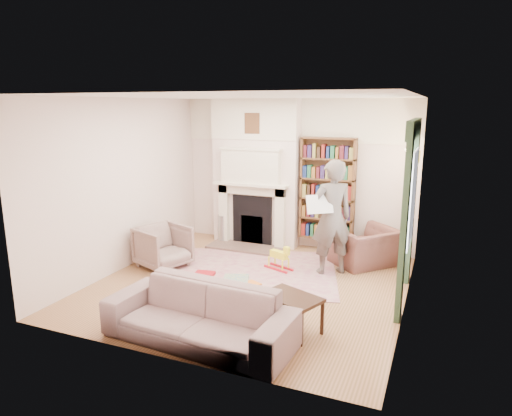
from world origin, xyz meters
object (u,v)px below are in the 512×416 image
at_px(bookcase, 327,189).
at_px(armchair_left, 163,247).
at_px(man_reading, 332,218).
at_px(paraffin_heater, 224,228).
at_px(coffee_table, 291,313).
at_px(rocking_horse, 279,257).
at_px(sofa, 199,315).
at_px(armchair_reading, 364,247).

height_order(bookcase, armchair_left, bookcase).
relative_size(bookcase, man_reading, 0.99).
relative_size(man_reading, paraffin_heater, 3.38).
bearing_deg(coffee_table, bookcase, 119.21).
height_order(bookcase, paraffin_heater, bookcase).
bearing_deg(rocking_horse, sofa, -70.32).
distance_m(armchair_left, sofa, 2.66).
height_order(paraffin_heater, rocking_horse, paraffin_heater).
bearing_deg(armchair_left, rocking_horse, -51.59).
bearing_deg(armchair_reading, paraffin_heater, -54.12).
bearing_deg(paraffin_heater, sofa, -67.74).
bearing_deg(sofa, paraffin_heater, 116.24).
distance_m(sofa, coffee_table, 1.11).
distance_m(bookcase, coffee_table, 3.42).
height_order(bookcase, coffee_table, bookcase).
distance_m(bookcase, armchair_left, 3.13).
relative_size(bookcase, coffee_table, 2.64).
bearing_deg(rocking_horse, man_reading, 33.53).
bearing_deg(armchair_left, coffee_table, -95.67).
height_order(man_reading, paraffin_heater, man_reading).
bearing_deg(armchair_left, bookcase, -29.58).
bearing_deg(sofa, armchair_reading, 72.38).
relative_size(armchair_left, sofa, 0.35).
bearing_deg(paraffin_heater, bookcase, 6.55).
xyz_separation_m(coffee_table, paraffin_heater, (-2.40, 3.03, 0.05)).
xyz_separation_m(armchair_reading, sofa, (-1.32, -3.35, 0.00)).
height_order(armchair_reading, armchair_left, armchair_left).
relative_size(armchair_left, rocking_horse, 1.58).
relative_size(armchair_left, man_reading, 0.42).
bearing_deg(rocking_horse, paraffin_heater, 165.47).
distance_m(bookcase, paraffin_heater, 2.22).
distance_m(bookcase, rocking_horse, 1.71).
distance_m(bookcase, armchair_reading, 1.30).
xyz_separation_m(sofa, coffee_table, (0.90, 0.64, -0.10)).
height_order(armchair_reading, man_reading, man_reading).
xyz_separation_m(bookcase, man_reading, (0.36, -1.15, -0.24)).
relative_size(armchair_reading, coffee_table, 1.41).
bearing_deg(man_reading, armchair_reading, -162.62).
distance_m(man_reading, coffee_table, 2.22).
height_order(coffee_table, rocking_horse, coffee_table).
xyz_separation_m(sofa, paraffin_heater, (-1.50, 3.67, -0.05)).
bearing_deg(man_reading, sofa, 36.58).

